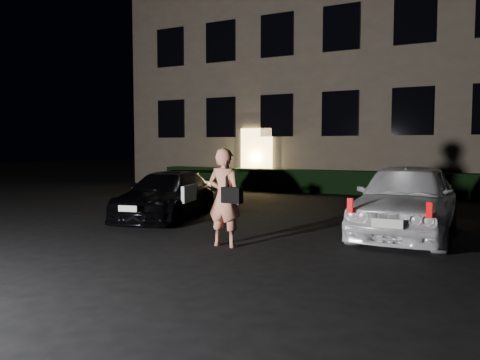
% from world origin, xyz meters
% --- Properties ---
extents(ground, '(80.00, 80.00, 0.00)m').
position_xyz_m(ground, '(0.00, 0.00, 0.00)').
color(ground, black).
rests_on(ground, ground).
extents(building, '(20.00, 8.11, 12.00)m').
position_xyz_m(building, '(-0.00, 14.99, 6.00)').
color(building, brown).
rests_on(building, ground).
extents(hedge, '(15.00, 0.70, 0.85)m').
position_xyz_m(hedge, '(0.00, 10.50, 0.42)').
color(hedge, black).
rests_on(hedge, ground).
extents(sedan, '(2.41, 4.13, 1.13)m').
position_xyz_m(sedan, '(-2.03, 2.62, 0.56)').
color(sedan, black).
rests_on(sedan, ground).
extents(hatch, '(1.74, 4.27, 1.45)m').
position_xyz_m(hatch, '(3.53, 2.92, 0.73)').
color(hatch, white).
rests_on(hatch, ground).
extents(man, '(0.71, 0.42, 1.73)m').
position_xyz_m(man, '(0.82, 0.41, 0.87)').
color(man, '#DE8365').
rests_on(man, ground).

